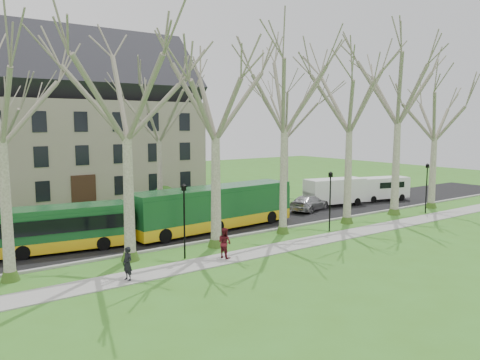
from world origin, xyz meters
name	(u,v)px	position (x,y,z in m)	size (l,w,h in m)	color
ground	(256,240)	(0.00, 0.00, 0.00)	(120.00, 120.00, 0.00)	#3A7320
sidewalk	(280,248)	(0.00, -2.50, 0.03)	(70.00, 2.00, 0.06)	gray
road	(213,225)	(0.00, 5.50, 0.03)	(80.00, 8.00, 0.06)	black
curb	(243,235)	(0.00, 1.50, 0.07)	(80.00, 0.25, 0.14)	#A5A39E
building	(63,121)	(-6.00, 24.00, 8.07)	(26.50, 12.20, 16.00)	gray
tree_row_verge	(254,136)	(0.00, 0.30, 7.00)	(49.00, 7.00, 14.00)	gray
tree_row_far	(164,146)	(-1.33, 11.00, 6.00)	(33.00, 7.00, 12.00)	gray
lamp_row	(265,205)	(0.00, -1.00, 2.57)	(36.22, 0.22, 4.30)	black
hedges	(114,204)	(-4.67, 14.00, 1.00)	(30.60, 8.60, 2.00)	#275D1A
bus_lead	(31,231)	(-13.12, 4.94, 1.48)	(11.37, 2.37, 2.84)	#164F25
bus_follow	(214,207)	(-0.62, 4.27, 1.69)	(13.05, 2.72, 3.26)	#164F25
sedan	(309,203)	(10.35, 5.66, 0.75)	(1.94, 4.78, 1.39)	#A5A4A9
van_a	(335,192)	(14.12, 6.12, 1.34)	(5.88, 2.14, 2.56)	white
van_b	(382,189)	(20.29, 5.43, 1.24)	(5.40, 1.96, 2.36)	white
pedestrian_a	(128,264)	(-10.24, -2.87, 0.90)	(0.62, 0.40, 1.69)	black
pedestrian_b	(225,243)	(-4.12, -2.38, 0.95)	(0.86, 0.67, 1.78)	#5A141D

